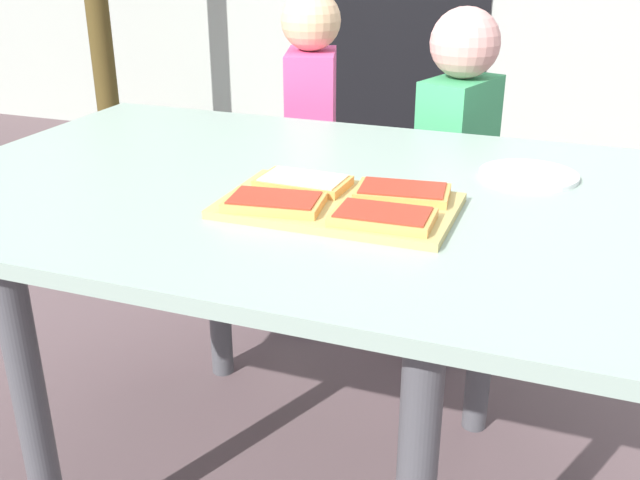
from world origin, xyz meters
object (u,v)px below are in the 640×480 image
object	(u,v)px
pizza_slice_near_right	(383,217)
pizza_slice_far_left	(303,182)
cutting_board	(339,206)
plate_white_right	(528,175)
dining_table	(285,228)
child_right	(456,168)
child_left	(311,143)
pizza_slice_far_right	(402,192)
pizza_slice_near_left	(274,202)
garden_hose_coil	(181,157)

from	to	relation	value
pizza_slice_near_right	pizza_slice_far_left	bearing A→B (deg)	147.48
cutting_board	plate_white_right	size ratio (longest dim) A/B	2.09
cutting_board	pizza_slice_far_left	xyz separation A→B (m)	(-0.09, 0.06, 0.02)
dining_table	pizza_slice_far_left	xyz separation A→B (m)	(0.06, -0.05, 0.12)
dining_table	child_right	distance (m)	0.74
cutting_board	child_left	distance (m)	0.95
cutting_board	pizza_slice_far_right	distance (m)	0.12
pizza_slice_far_right	pizza_slice_far_left	bearing A→B (deg)	-177.57
plate_white_right	child_left	bearing A→B (deg)	140.95
pizza_slice_near_left	pizza_slice_far_right	distance (m)	0.23
child_right	garden_hose_coil	bearing A→B (deg)	140.23
pizza_slice_near_left	garden_hose_coil	size ratio (longest dim) A/B	0.46
cutting_board	plate_white_right	world-z (taller)	cutting_board
pizza_slice_near_left	child_left	size ratio (longest dim) A/B	0.17
dining_table	plate_white_right	distance (m)	0.50
pizza_slice_far_left	garden_hose_coil	size ratio (longest dim) A/B	0.43
cutting_board	plate_white_right	xyz separation A→B (m)	(0.30, 0.31, -0.00)
child_right	dining_table	bearing A→B (deg)	-107.44
dining_table	garden_hose_coil	size ratio (longest dim) A/B	3.67
dining_table	child_right	world-z (taller)	child_right
child_left	garden_hose_coil	distance (m)	2.08
plate_white_right	pizza_slice_near_left	bearing A→B (deg)	-136.88
child_left	garden_hose_coil	size ratio (longest dim) A/B	2.72
pizza_slice_near_right	child_right	bearing A→B (deg)	92.02
plate_white_right	garden_hose_coil	bearing A→B (deg)	135.48
child_left	garden_hose_coil	bearing A→B (deg)	133.07
pizza_slice_near_left	plate_white_right	bearing A→B (deg)	43.12
plate_white_right	garden_hose_coil	xyz separation A→B (m)	(-2.05, 2.01, -0.74)
plate_white_right	child_right	distance (m)	0.57
pizza_slice_far_left	plate_white_right	xyz separation A→B (m)	(0.39, 0.25, -0.02)
dining_table	cutting_board	distance (m)	0.21
cutting_board	pizza_slice_far_right	xyz separation A→B (m)	(0.10, 0.06, 0.02)
pizza_slice_far_right	garden_hose_coil	world-z (taller)	pizza_slice_far_right
cutting_board	pizza_slice_near_left	distance (m)	0.12
pizza_slice_far_right	pizza_slice_near_left	bearing A→B (deg)	-146.84
pizza_slice_near_right	pizza_slice_far_left	xyz separation A→B (m)	(-0.19, 0.12, 0.00)
pizza_slice_near_right	child_right	size ratio (longest dim) A/B	0.16
pizza_slice_far_right	child_right	size ratio (longest dim) A/B	0.17
dining_table	pizza_slice_far_right	size ratio (longest dim) A/B	8.08
dining_table	garden_hose_coil	xyz separation A→B (m)	(-1.60, 2.21, -0.64)
dining_table	pizza_slice_far_right	bearing A→B (deg)	-9.77
pizza_slice_far_right	garden_hose_coil	bearing A→B (deg)	129.32
cutting_board	pizza_slice_near_right	bearing A→B (deg)	-33.06
cutting_board	child_right	bearing A→B (deg)	85.08
garden_hose_coil	child_right	bearing A→B (deg)	-39.77
plate_white_right	garden_hose_coil	distance (m)	2.97
dining_table	pizza_slice_near_left	bearing A→B (deg)	-72.42
plate_white_right	child_left	xyz separation A→B (m)	(-0.68, 0.55, -0.15)
pizza_slice_near_left	plate_white_right	xyz separation A→B (m)	(0.40, 0.37, -0.02)
pizza_slice_far_right	plate_white_right	xyz separation A→B (m)	(0.20, 0.24, -0.02)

